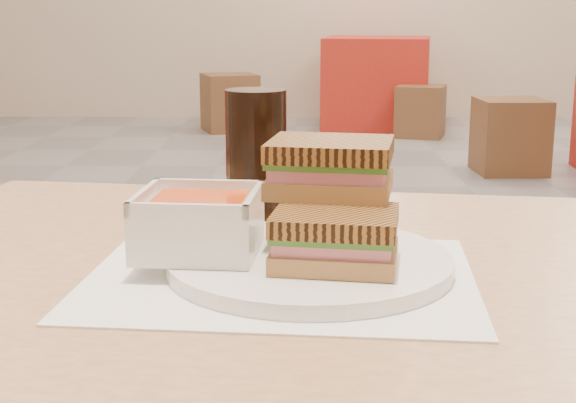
{
  "coord_description": "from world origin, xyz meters",
  "views": [
    {
      "loc": [
        0.02,
        -2.74,
        0.99
      ],
      "look_at": [
        0.01,
        -2.0,
        0.82
      ],
      "focal_mm": 51.16,
      "sensor_mm": 36.0,
      "label": 1
    }
  ],
  "objects_px": {
    "soup_bowl": "(199,225)",
    "panini_lower": "(335,238)",
    "cola_glass": "(256,155)",
    "bg_table_2": "(377,82)",
    "plate": "(310,263)",
    "bg_chair_2r": "(420,111)",
    "bg_chair_2l": "(230,103)",
    "bg_chair_1l": "(510,136)",
    "main_table": "(430,384)"
  },
  "relations": [
    {
      "from": "soup_bowl",
      "to": "panini_lower",
      "type": "relative_size",
      "value": 0.98
    },
    {
      "from": "cola_glass",
      "to": "bg_table_2",
      "type": "bearing_deg",
      "value": 83.26
    },
    {
      "from": "bg_table_2",
      "to": "soup_bowl",
      "type": "bearing_deg",
      "value": -96.93
    },
    {
      "from": "plate",
      "to": "bg_chair_2r",
      "type": "bearing_deg",
      "value": 80.55
    },
    {
      "from": "plate",
      "to": "bg_chair_2r",
      "type": "distance_m",
      "value": 5.9
    },
    {
      "from": "plate",
      "to": "bg_chair_2l",
      "type": "distance_m",
      "value": 6.15
    },
    {
      "from": "plate",
      "to": "bg_table_2",
      "type": "distance_m",
      "value": 6.4
    },
    {
      "from": "bg_table_2",
      "to": "bg_chair_1l",
      "type": "distance_m",
      "value": 2.14
    },
    {
      "from": "main_table",
      "to": "bg_table_2",
      "type": "xyz_separation_m",
      "value": [
        0.55,
        6.36,
        -0.25
      ]
    },
    {
      "from": "plate",
      "to": "bg_chair_2r",
      "type": "relative_size",
      "value": 0.6
    },
    {
      "from": "soup_bowl",
      "to": "cola_glass",
      "type": "relative_size",
      "value": 0.79
    },
    {
      "from": "main_table",
      "to": "bg_chair_2r",
      "type": "bearing_deg",
      "value": 81.7
    },
    {
      "from": "main_table",
      "to": "soup_bowl",
      "type": "distance_m",
      "value": 0.27
    },
    {
      "from": "main_table",
      "to": "bg_chair_2l",
      "type": "xyz_separation_m",
      "value": [
        -0.7,
        6.11,
        -0.4
      ]
    },
    {
      "from": "bg_chair_1l",
      "to": "panini_lower",
      "type": "bearing_deg",
      "value": -106.46
    },
    {
      "from": "plate",
      "to": "bg_chair_2l",
      "type": "height_order",
      "value": "plate"
    },
    {
      "from": "soup_bowl",
      "to": "bg_chair_2r",
      "type": "height_order",
      "value": "soup_bowl"
    },
    {
      "from": "bg_chair_2l",
      "to": "bg_chair_2r",
      "type": "xyz_separation_m",
      "value": [
        1.55,
        -0.31,
        -0.03
      ]
    },
    {
      "from": "main_table",
      "to": "bg_chair_2r",
      "type": "xyz_separation_m",
      "value": [
        0.85,
        5.8,
        -0.43
      ]
    },
    {
      "from": "cola_glass",
      "to": "bg_chair_2r",
      "type": "bearing_deg",
      "value": 79.61
    },
    {
      "from": "panini_lower",
      "to": "cola_glass",
      "type": "relative_size",
      "value": 0.8
    },
    {
      "from": "bg_table_2",
      "to": "bg_chair_2l",
      "type": "height_order",
      "value": "bg_table_2"
    },
    {
      "from": "bg_chair_2l",
      "to": "cola_glass",
      "type": "bearing_deg",
      "value": -84.95
    },
    {
      "from": "plate",
      "to": "bg_chair_1l",
      "type": "distance_m",
      "value": 4.54
    },
    {
      "from": "main_table",
      "to": "panini_lower",
      "type": "relative_size",
      "value": 10.4
    },
    {
      "from": "soup_bowl",
      "to": "panini_lower",
      "type": "height_order",
      "value": "soup_bowl"
    },
    {
      "from": "bg_table_2",
      "to": "bg_chair_2r",
      "type": "distance_m",
      "value": 0.66
    },
    {
      "from": "soup_bowl",
      "to": "bg_chair_1l",
      "type": "distance_m",
      "value": 4.57
    },
    {
      "from": "main_table",
      "to": "soup_bowl",
      "type": "height_order",
      "value": "soup_bowl"
    },
    {
      "from": "bg_table_2",
      "to": "bg_chair_2r",
      "type": "relative_size",
      "value": 2.21
    },
    {
      "from": "bg_table_2",
      "to": "plate",
      "type": "bearing_deg",
      "value": -95.98
    },
    {
      "from": "bg_table_2",
      "to": "bg_chair_2r",
      "type": "xyz_separation_m",
      "value": [
        0.3,
        -0.56,
        -0.18
      ]
    },
    {
      "from": "soup_bowl",
      "to": "bg_chair_2l",
      "type": "height_order",
      "value": "soup_bowl"
    },
    {
      "from": "plate",
      "to": "soup_bowl",
      "type": "xyz_separation_m",
      "value": [
        -0.11,
        0.01,
        0.03
      ]
    },
    {
      "from": "soup_bowl",
      "to": "bg_chair_2l",
      "type": "distance_m",
      "value": 6.14
    },
    {
      "from": "cola_glass",
      "to": "bg_table_2",
      "type": "height_order",
      "value": "cola_glass"
    },
    {
      "from": "panini_lower",
      "to": "bg_chair_2l",
      "type": "distance_m",
      "value": 6.19
    },
    {
      "from": "main_table",
      "to": "bg_chair_2l",
      "type": "relative_size",
      "value": 2.41
    },
    {
      "from": "main_table",
      "to": "soup_bowl",
      "type": "relative_size",
      "value": 10.63
    },
    {
      "from": "panini_lower",
      "to": "main_table",
      "type": "bearing_deg",
      "value": 15.76
    },
    {
      "from": "bg_chair_1l",
      "to": "bg_chair_2r",
      "type": "height_order",
      "value": "bg_chair_1l"
    },
    {
      "from": "plate",
      "to": "bg_chair_1l",
      "type": "height_order",
      "value": "plate"
    },
    {
      "from": "bg_chair_1l",
      "to": "bg_chair_2l",
      "type": "distance_m",
      "value": 2.6
    },
    {
      "from": "cola_glass",
      "to": "bg_chair_2l",
      "type": "distance_m",
      "value": 5.95
    },
    {
      "from": "bg_chair_1l",
      "to": "bg_chair_2l",
      "type": "bearing_deg",
      "value": 136.59
    },
    {
      "from": "bg_chair_2r",
      "to": "soup_bowl",
      "type": "bearing_deg",
      "value": -100.48
    },
    {
      "from": "plate",
      "to": "bg_chair_1l",
      "type": "bearing_deg",
      "value": 73.16
    },
    {
      "from": "bg_chair_2r",
      "to": "bg_chair_2l",
      "type": "bearing_deg",
      "value": 168.69
    },
    {
      "from": "cola_glass",
      "to": "bg_chair_1l",
      "type": "distance_m",
      "value": 4.37
    },
    {
      "from": "bg_chair_2r",
      "to": "panini_lower",
      "type": "bearing_deg",
      "value": -99.19
    }
  ]
}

